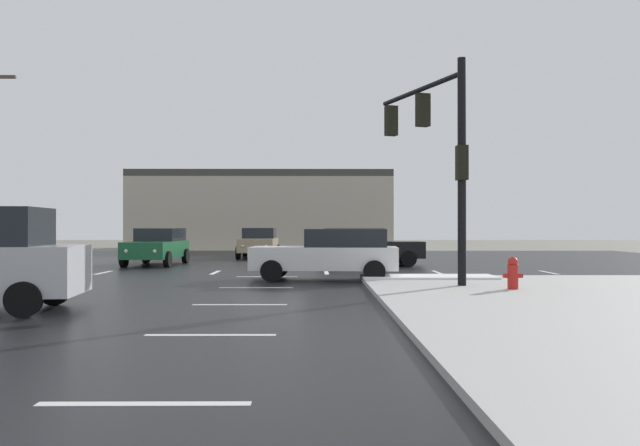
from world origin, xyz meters
name	(u,v)px	position (x,y,z in m)	size (l,w,h in m)	color
ground_plane	(271,273)	(0.00, 0.00, 0.00)	(120.00, 120.00, 0.00)	slate
road_asphalt	(271,273)	(0.00, 0.00, 0.01)	(44.00, 44.00, 0.02)	black
snow_strip_curbside	(428,277)	(5.00, -4.00, 0.17)	(4.00, 1.60, 0.06)	white
lane_markings	(304,275)	(1.20, -1.38, 0.02)	(36.15, 36.15, 0.01)	silver
traffic_signal_mast	(437,140)	(5.00, -5.49, 4.09)	(1.76, 4.64, 5.94)	black
fire_hydrant	(513,273)	(6.45, -7.76, 0.54)	(0.48, 0.26, 0.79)	red
strip_building_background	(263,211)	(-2.40, 27.36, 2.87)	(19.07, 8.00, 5.75)	#BCB29E
sedan_tan	(259,242)	(-1.41, 11.81, 0.85)	(2.05, 4.55, 1.58)	tan
sedan_black	(365,246)	(3.71, 4.35, 0.85)	(4.57, 2.10, 1.58)	black
sedan_white	(330,253)	(2.05, -3.34, 0.85)	(4.62, 2.24, 1.58)	white
sedan_green	(157,246)	(-5.22, 4.96, 0.85)	(2.20, 4.61, 1.58)	#195933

